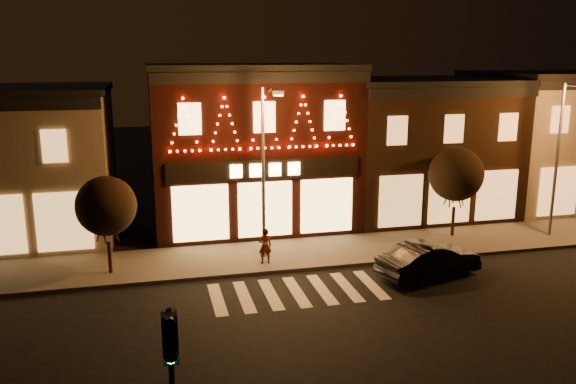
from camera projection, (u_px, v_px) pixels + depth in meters
name	position (u px, v px, depth m)	size (l,w,h in m)	color
ground	(328.00, 341.00, 18.25)	(120.00, 120.00, 0.00)	black
sidewalk_far	(318.00, 252.00, 26.26)	(44.00, 4.00, 0.15)	#47423D
building_pulp	(250.00, 145.00, 30.53)	(10.20, 8.34, 8.30)	black
building_right_a	(416.00, 146.00, 32.81)	(9.20, 8.28, 7.50)	black
building_right_b	(555.00, 138.00, 34.83)	(9.20, 8.28, 7.80)	#766553
traffic_signal_near	(172.00, 373.00, 10.66)	(0.29, 0.42, 4.10)	black
streetlamp_mid	(265.00, 161.00, 24.33)	(0.67, 1.67, 7.29)	#59595E
streetlamp_right	(561.00, 148.00, 27.42)	(0.47, 1.68, 7.32)	#59595E
tree_left	(106.00, 206.00, 22.96)	(2.37, 2.37, 3.97)	black
tree_right	(456.00, 174.00, 27.80)	(2.60, 2.60, 4.35)	black
dark_sedan	(429.00, 260.00, 23.31)	(1.53, 4.40, 1.45)	black
pedestrian	(265.00, 246.00, 24.50)	(0.55, 0.36, 1.52)	gray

